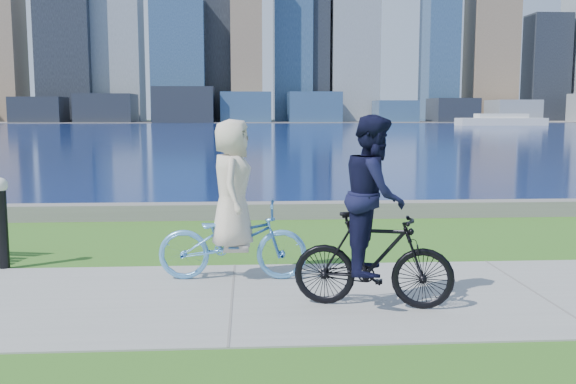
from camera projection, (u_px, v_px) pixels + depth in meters
name	position (u px, v px, depth m)	size (l,w,h in m)	color
ground	(232.00, 299.00, 8.25)	(320.00, 320.00, 0.00)	#2C6019
concrete_path	(232.00, 298.00, 8.24)	(80.00, 3.50, 0.02)	gray
seawall	(238.00, 211.00, 14.36)	(90.00, 0.50, 0.35)	slate
bay_water	(246.00, 130.00, 79.52)	(320.00, 131.00, 0.01)	#0C1C50
far_shore	(246.00, 121.00, 136.93)	(320.00, 30.00, 0.12)	slate
city_skyline	(258.00, 19.00, 134.42)	(176.72, 23.12, 76.00)	#7A634B
ferry_far	(501.00, 121.00, 102.52)	(13.89, 3.97, 1.88)	silver
bollard_lamp	(2.00, 217.00, 9.70)	(0.23, 0.23, 1.41)	black
cyclist_woman	(233.00, 221.00, 9.06)	(0.85, 2.15, 2.27)	#5FA6E7
cyclist_man	(374.00, 228.00, 7.74)	(1.01, 2.02, 2.34)	black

